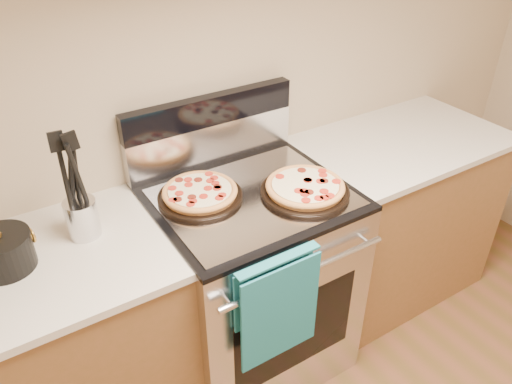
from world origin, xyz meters
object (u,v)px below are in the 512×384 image
pepperoni_pizza_back (200,193)px  utensil_crock (82,218)px  pepperoni_pizza_front (305,188)px  saucepan (4,254)px  range_body (250,283)px

pepperoni_pizza_back → utensil_crock: bearing=175.8°
pepperoni_pizza_front → saucepan: 1.07m
pepperoni_pizza_back → utensil_crock: (-0.43, 0.03, 0.03)m
range_body → saucepan: saucepan is taller
range_body → pepperoni_pizza_back: bearing=158.7°
pepperoni_pizza_back → pepperoni_pizza_front: (0.36, -0.19, 0.00)m
utensil_crock → pepperoni_pizza_back: bearing=-4.2°
pepperoni_pizza_front → utensil_crock: utensil_crock is taller
utensil_crock → saucepan: (-0.26, -0.04, -0.01)m
range_body → saucepan: size_ratio=4.92×
utensil_crock → saucepan: utensil_crock is taller
pepperoni_pizza_front → utensil_crock: size_ratio=2.48×
saucepan → pepperoni_pizza_back: bearing=0.5°
range_body → utensil_crock: bearing=170.6°
utensil_crock → saucepan: size_ratio=0.76×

